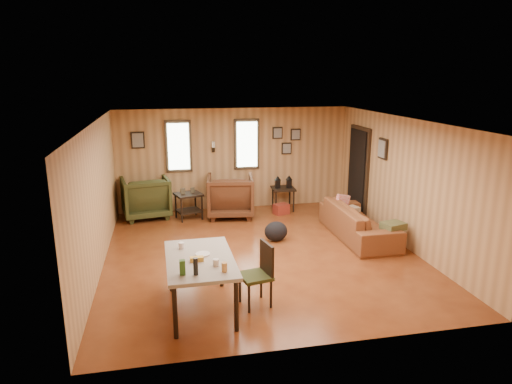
% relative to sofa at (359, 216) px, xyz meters
% --- Properties ---
extents(room, '(5.54, 6.04, 2.44)m').
position_rel_sofa_xyz_m(room, '(-1.91, -0.15, 0.77)').
color(room, brown).
rests_on(room, ground).
extents(sofa, '(0.65, 2.22, 0.87)m').
position_rel_sofa_xyz_m(sofa, '(0.00, 0.00, 0.00)').
color(sofa, brown).
rests_on(sofa, ground).
extents(recliner_brown, '(1.15, 1.09, 1.05)m').
position_rel_sofa_xyz_m(recliner_brown, '(-2.28, 1.90, 0.09)').
color(recliner_brown, '#4A2816').
rests_on(recliner_brown, ground).
extents(recliner_green, '(1.15, 1.09, 1.03)m').
position_rel_sofa_xyz_m(recliner_green, '(-4.17, 2.21, 0.08)').
color(recliner_green, '#33391A').
rests_on(recliner_green, ground).
extents(end_table, '(0.69, 0.65, 0.72)m').
position_rel_sofa_xyz_m(end_table, '(-3.23, 1.89, -0.03)').
color(end_table, black).
rests_on(end_table, ground).
extents(side_table, '(0.55, 0.55, 0.84)m').
position_rel_sofa_xyz_m(side_table, '(-0.98, 2.13, 0.14)').
color(side_table, black).
rests_on(side_table, ground).
extents(cooler, '(0.39, 0.34, 0.24)m').
position_rel_sofa_xyz_m(cooler, '(-1.11, 1.82, -0.32)').
color(cooler, maroon).
rests_on(cooler, ground).
extents(backpack, '(0.47, 0.36, 0.39)m').
position_rel_sofa_xyz_m(backpack, '(-1.65, 0.12, -0.24)').
color(backpack, black).
rests_on(backpack, ground).
extents(sofa_pillows, '(0.83, 1.72, 0.35)m').
position_rel_sofa_xyz_m(sofa_pillows, '(0.13, -0.15, 0.07)').
color(sofa_pillows, '#4D502C').
rests_on(sofa_pillows, sofa).
extents(dining_table, '(0.93, 1.52, 0.99)m').
position_rel_sofa_xyz_m(dining_table, '(-3.32, -2.28, 0.26)').
color(dining_table, gray).
rests_on(dining_table, ground).
extents(dining_chair, '(0.49, 0.49, 0.91)m').
position_rel_sofa_xyz_m(dining_chair, '(-2.49, -2.28, 0.08)').
color(dining_chair, '#33391A').
rests_on(dining_chair, ground).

